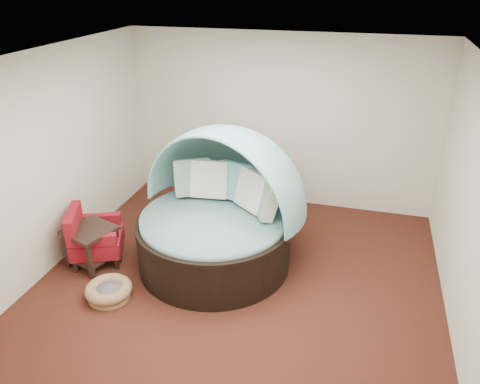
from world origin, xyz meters
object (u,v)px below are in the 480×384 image
(canopy_daybed, at_px, (218,204))
(side_table, at_px, (91,242))
(pet_basket, at_px, (109,291))
(red_armchair, at_px, (93,237))

(canopy_daybed, relative_size, side_table, 3.52)
(canopy_daybed, xyz_separation_m, pet_basket, (-1.04, -1.16, -0.76))
(red_armchair, bearing_deg, canopy_daybed, -7.55)
(pet_basket, bearing_deg, side_table, 133.76)
(red_armchair, bearing_deg, side_table, -90.19)
(pet_basket, distance_m, side_table, 0.85)
(canopy_daybed, height_order, red_armchair, canopy_daybed)
(canopy_daybed, height_order, pet_basket, canopy_daybed)
(red_armchair, distance_m, side_table, 0.12)
(canopy_daybed, xyz_separation_m, side_table, (-1.61, -0.57, -0.51))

